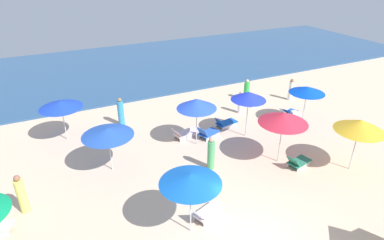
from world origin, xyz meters
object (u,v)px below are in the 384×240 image
object	(u,v)px
lounge_chair_0_1	(208,133)
lounge_chair_1_0	(290,113)
lounge_chair_7_0	(207,212)
beachgoer_2	(121,112)
umbrella_8	(360,125)
beachgoer_3	(240,103)
lounge_chair_1_1	(290,114)
beachgoer_4	(291,90)
beachgoer_1	(247,90)
umbrella_0	(197,104)
umbrella_3	(107,132)
umbrella_7	(190,179)
beachgoer_0	(22,195)
lounge_chair_4_0	(298,162)
umbrella_1	(307,90)
umbrella_6	(249,96)
lounge_chair_0_0	(185,133)
lounge_chair_6_0	(225,123)
beachgoer_5	(211,154)
umbrella_4	(283,118)
umbrella_2	(61,105)
cooler_box_0	(213,110)
cooler_box_2	(251,103)

from	to	relation	value
lounge_chair_0_1	lounge_chair_1_0	world-z (taller)	lounge_chair_0_1
lounge_chair_7_0	beachgoer_2	distance (m)	9.21
umbrella_8	beachgoer_3	bearing A→B (deg)	99.74
lounge_chair_1_1	beachgoer_4	xyz separation A→B (m)	(1.95, 2.25, 0.48)
lounge_chair_0_1	beachgoer_3	size ratio (longest dim) A/B	0.96
umbrella_8	beachgoer_1	bearing A→B (deg)	88.00
beachgoer_1	lounge_chair_0_1	bearing A→B (deg)	-123.37
umbrella_0	umbrella_3	xyz separation A→B (m)	(-4.66, -0.36, -0.36)
beachgoer_4	umbrella_7	bearing A→B (deg)	-2.07
lounge_chair_7_0	beachgoer_0	distance (m)	7.25
lounge_chair_4_0	lounge_chair_7_0	world-z (taller)	lounge_chair_4_0
umbrella_1	beachgoer_2	distance (m)	10.95
lounge_chair_4_0	beachgoer_1	distance (m)	8.35
umbrella_3	umbrella_8	bearing A→B (deg)	-25.49
lounge_chair_1_1	lounge_chair_7_0	xyz separation A→B (m)	(-8.78, -5.52, 0.00)
lounge_chair_4_0	umbrella_6	distance (m)	4.27
lounge_chair_0_0	lounge_chair_6_0	distance (m)	2.75
beachgoer_5	umbrella_4	bearing A→B (deg)	164.10
lounge_chair_1_0	lounge_chair_6_0	distance (m)	4.35
umbrella_4	beachgoer_2	bearing A→B (deg)	129.59
lounge_chair_0_1	lounge_chair_1_0	distance (m)	5.90
lounge_chair_0_1	beachgoer_4	size ratio (longest dim) A/B	0.92
umbrella_4	beachgoer_4	size ratio (longest dim) A/B	1.71
beachgoer_4	lounge_chair_6_0	bearing A→B (deg)	-23.20
umbrella_2	umbrella_7	bearing A→B (deg)	-70.22
lounge_chair_4_0	umbrella_7	world-z (taller)	umbrella_7
umbrella_2	beachgoer_5	world-z (taller)	umbrella_2
lounge_chair_1_0	beachgoer_0	world-z (taller)	beachgoer_0
umbrella_1	beachgoer_4	xyz separation A→B (m)	(1.86, 3.26, -1.48)
umbrella_6	lounge_chair_7_0	xyz separation A→B (m)	(-5.00, -4.79, -2.17)
beachgoer_3	beachgoer_2	bearing A→B (deg)	113.52
umbrella_6	lounge_chair_7_0	distance (m)	7.26
umbrella_2	beachgoer_3	xyz separation A→B (m)	(10.51, -1.28, -1.41)
beachgoer_1	lounge_chair_4_0	bearing A→B (deg)	-86.03
lounge_chair_0_0	umbrella_2	xyz separation A→B (m)	(-5.96, 2.67, 1.83)
cooler_box_0	lounge_chair_4_0	bearing A→B (deg)	98.75
lounge_chair_1_1	cooler_box_0	size ratio (longest dim) A/B	2.68
beachgoer_2	lounge_chair_4_0	bearing A→B (deg)	139.86
beachgoer_2	beachgoer_1	bearing A→B (deg)	-169.32
cooler_box_2	beachgoer_0	bearing A→B (deg)	-11.23
beachgoer_0	cooler_box_2	world-z (taller)	beachgoer_0
lounge_chair_1_0	cooler_box_0	size ratio (longest dim) A/B	3.04
umbrella_2	beachgoer_4	distance (m)	14.97
umbrella_7	lounge_chair_1_1	bearing A→B (deg)	31.22
lounge_chair_6_0	umbrella_7	bearing A→B (deg)	130.89
cooler_box_0	cooler_box_2	size ratio (longest dim) A/B	1.09
lounge_chair_0_0	umbrella_3	xyz separation A→B (m)	(-4.38, -1.26, 1.75)
lounge_chair_0_0	beachgoer_2	distance (m)	4.16
umbrella_3	umbrella_7	bearing A→B (deg)	-71.84
umbrella_1	cooler_box_2	xyz separation A→B (m)	(-1.29, 3.48, -2.00)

